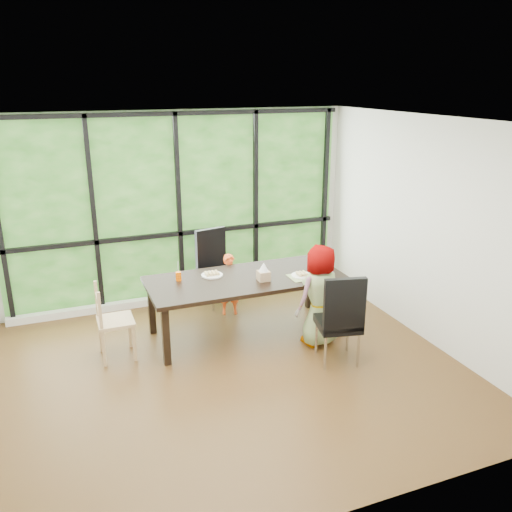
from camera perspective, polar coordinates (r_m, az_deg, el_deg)
name	(u,v)px	position (r m, az deg, el deg)	size (l,w,h in m)	color
ground	(231,370)	(6.05, -2.69, -12.15)	(5.00, 5.00, 0.00)	black
back_wall	(178,208)	(7.58, -8.36, 5.08)	(5.00, 5.00, 0.00)	silver
foliage_backdrop	(178,209)	(7.56, -8.33, 5.04)	(4.80, 0.02, 2.65)	#1C4913
window_mullions	(179,209)	(7.52, -8.26, 4.98)	(4.80, 0.06, 2.65)	black
window_sill	(184,296)	(7.89, -7.76, -4.30)	(4.80, 0.12, 0.10)	silver
dining_table	(246,305)	(6.71, -1.11, -5.32)	(2.42, 1.05, 0.75)	black
chair_window_leather	(218,269)	(7.51, -4.13, -1.36)	(0.46, 0.46, 1.08)	black
chair_interior_leather	(338,317)	(6.07, 8.83, -6.53)	(0.46, 0.46, 1.08)	black
chair_end_beech	(116,321)	(6.33, -14.85, -6.76)	(0.42, 0.40, 0.90)	tan
child_toddler	(230,284)	(7.24, -2.84, -3.06)	(0.31, 0.20, 0.86)	#FF5A20
child_older	(319,296)	(6.39, 6.75, -4.26)	(0.61, 0.40, 1.25)	gray
placemat	(305,277)	(6.62, 5.28, -2.21)	(0.40, 0.29, 0.01)	tan
plate_far	(212,275)	(6.64, -4.74, -2.06)	(0.27, 0.27, 0.02)	white
plate_near	(302,275)	(6.63, 4.96, -2.10)	(0.27, 0.27, 0.02)	white
orange_cup	(178,276)	(6.52, -8.33, -2.17)	(0.07, 0.07, 0.11)	#FF5E00
green_cup	(329,270)	(6.72, 7.84, -1.50)	(0.07, 0.07, 0.11)	green
tissue_box	(264,276)	(6.45, 0.82, -2.13)	(0.14, 0.14, 0.12)	tan
crepe_rolls_far	(212,273)	(6.64, -4.75, -1.84)	(0.20, 0.12, 0.04)	tan
crepe_rolls_near	(302,274)	(6.62, 4.97, -1.89)	(0.15, 0.12, 0.04)	tan
straw_white	(178,269)	(6.49, -8.36, -1.38)	(0.01, 0.01, 0.20)	white
straw_pink	(329,263)	(6.69, 7.88, -0.74)	(0.01, 0.01, 0.20)	pink
tissue	(264,267)	(6.41, 0.82, -1.17)	(0.12, 0.12, 0.11)	white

